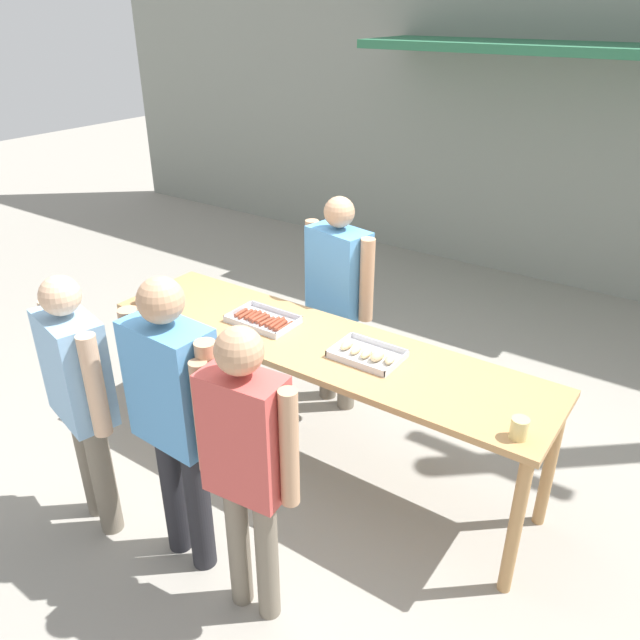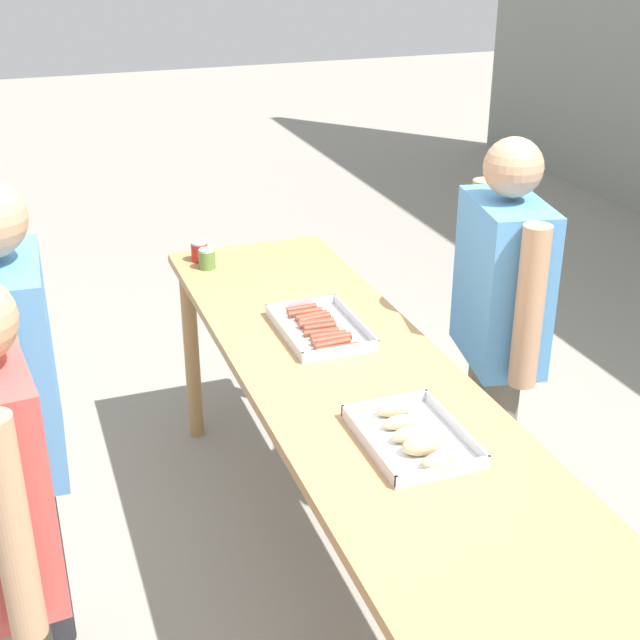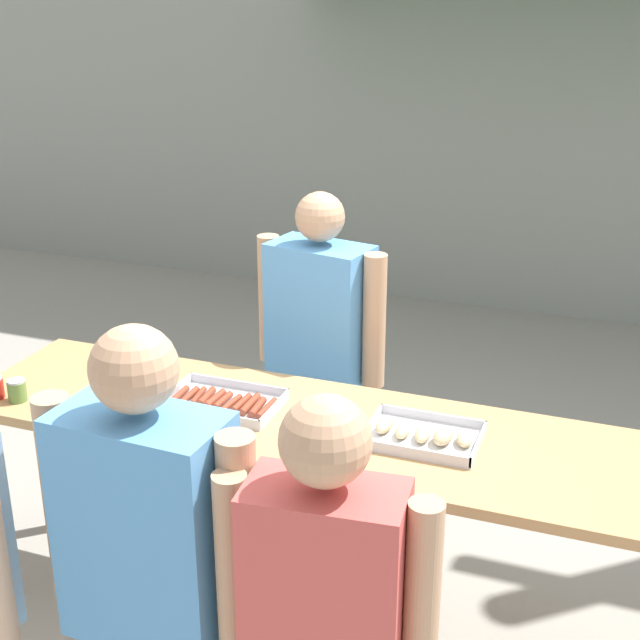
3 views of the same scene
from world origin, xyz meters
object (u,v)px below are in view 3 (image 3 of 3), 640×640
Objects in this scene: food_tray_buns at (424,435)px; food_tray_sausages at (224,402)px; condiment_jar_ketchup at (17,390)px; person_customer_with_cup at (325,639)px; person_server_behind_table at (320,340)px; person_customer_waiting_in_line at (150,569)px.

food_tray_sausages is at bearing 179.98° from food_tray_buns.
food_tray_buns is 4.55× the size of condiment_jar_ketchup.
condiment_jar_ketchup is 0.05× the size of person_customer_with_cup.
person_server_behind_table is at bearing 133.93° from food_tray_buns.
condiment_jar_ketchup is 1.28m from person_server_behind_table.
person_customer_with_cup reaches higher than food_tray_buns.
food_tray_sausages is 1.08× the size of food_tray_buns.
condiment_jar_ketchup is at bearing -35.07° from person_customer_waiting_in_line.
food_tray_sausages is at bearing -59.43° from person_customer_with_cup.
person_customer_waiting_in_line reaches higher than person_customer_with_cup.
person_server_behind_table reaches higher than condiment_jar_ketchup.
food_tray_sausages is 1.39m from person_customer_with_cup.
food_tray_buns is 1.16m from person_customer_waiting_in_line.
person_server_behind_table is 1.01× the size of person_customer_with_cup.
person_server_behind_table is (0.14, 0.66, 0.02)m from food_tray_sausages.
person_customer_waiting_in_line is (-0.47, -1.06, 0.06)m from food_tray_buns.
person_customer_waiting_in_line reaches higher than food_tray_buns.
food_tray_sausages is 0.80m from condiment_jar_ketchup.
condiment_jar_ketchup is 0.05× the size of person_customer_waiting_in_line.
food_tray_sausages is 0.78m from food_tray_buns.
person_customer_waiting_in_line is at bearing -37.55° from condiment_jar_ketchup.
person_customer_with_cup is 0.96× the size of person_customer_waiting_in_line.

